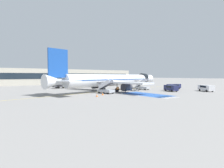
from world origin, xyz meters
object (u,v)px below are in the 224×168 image
(baggage_cart, at_px, (135,90))
(ground_crew_1, at_px, (118,89))
(traffic_cone_0, at_px, (97,95))
(airliner, at_px, (112,80))
(service_van_0, at_px, (174,86))
(ground_crew_3, at_px, (117,89))
(boarding_stairs_aft, at_px, (106,90))
(service_van_1, at_px, (171,88))
(service_van_2, at_px, (206,88))
(traffic_cone_1, at_px, (103,94))
(fuel_tanker, at_px, (66,83))
(terminal_building, at_px, (37,77))
(ground_crew_0, at_px, (122,88))
(boarding_stairs_forward, at_px, (142,87))
(ground_crew_2, at_px, (125,89))

(baggage_cart, distance_m, ground_crew_1, 6.34)
(ground_crew_1, bearing_deg, traffic_cone_0, -78.67)
(airliner, relative_size, service_van_0, 8.01)
(ground_crew_1, xyz_separation_m, ground_crew_3, (-1.41, -1.31, 0.03))
(service_van_0, height_order, ground_crew_1, service_van_0)
(traffic_cone_0, bearing_deg, service_van_0, 5.26)
(boarding_stairs_aft, height_order, ground_crew_3, boarding_stairs_aft)
(service_van_1, relative_size, traffic_cone_0, 9.02)
(service_van_0, relative_size, service_van_2, 0.98)
(boarding_stairs_aft, relative_size, service_van_0, 0.99)
(service_van_2, distance_m, traffic_cone_1, 32.70)
(traffic_cone_0, bearing_deg, fuel_tanker, 81.53)
(airliner, xyz_separation_m, ground_crew_1, (-0.63, -3.88, -2.46))
(service_van_0, distance_m, terminal_building, 70.43)
(airliner, height_order, ground_crew_0, airliner)
(ground_crew_3, bearing_deg, boarding_stairs_aft, -30.13)
(baggage_cart, bearing_deg, airliner, 47.08)
(service_van_2, height_order, ground_crew_3, service_van_2)
(boarding_stairs_aft, relative_size, traffic_cone_0, 9.52)
(boarding_stairs_forward, xyz_separation_m, service_van_2, (11.06, -16.10, 0.18))
(boarding_stairs_forward, bearing_deg, traffic_cone_0, -171.09)
(fuel_tanker, relative_size, ground_crew_3, 6.35)
(airliner, bearing_deg, fuel_tanker, -171.44)
(airliner, distance_m, ground_crew_0, 4.05)
(airliner, bearing_deg, boarding_stairs_forward, 67.11)
(service_van_1, height_order, ground_crew_0, service_van_1)
(service_van_0, distance_m, baggage_cart, 16.13)
(baggage_cart, bearing_deg, fuel_tanker, 22.49)
(service_van_0, relative_size, baggage_cart, 2.04)
(fuel_tanker, distance_m, traffic_cone_0, 31.53)
(service_van_1, relative_size, service_van_2, 0.93)
(ground_crew_2, relative_size, ground_crew_3, 0.97)
(boarding_stairs_aft, height_order, ground_crew_2, boarding_stairs_aft)
(terminal_building, bearing_deg, fuel_tanker, -85.00)
(fuel_tanker, height_order, service_van_1, fuel_tanker)
(service_van_2, bearing_deg, ground_crew_1, 175.79)
(service_van_0, bearing_deg, baggage_cart, 84.18)
(service_van_1, xyz_separation_m, service_van_2, (8.54, -6.37, 0.03))
(boarding_stairs_aft, xyz_separation_m, service_van_0, (27.71, -1.87, 0.14))
(boarding_stairs_aft, relative_size, service_van_2, 0.98)
(ground_crew_0, bearing_deg, service_van_1, 2.05)
(ground_crew_0, bearing_deg, traffic_cone_1, -112.51)
(ground_crew_2, bearing_deg, ground_crew_3, 53.74)
(fuel_tanker, xyz_separation_m, service_van_1, (20.80, -32.58, -0.74))
(traffic_cone_1, bearing_deg, airliner, 43.51)
(fuel_tanker, xyz_separation_m, service_van_2, (29.33, -38.94, -0.71))
(traffic_cone_1, bearing_deg, ground_crew_2, 18.26)
(fuel_tanker, distance_m, traffic_cone_1, 29.35)
(fuel_tanker, relative_size, terminal_building, 0.09)
(service_van_1, bearing_deg, traffic_cone_1, -171.49)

